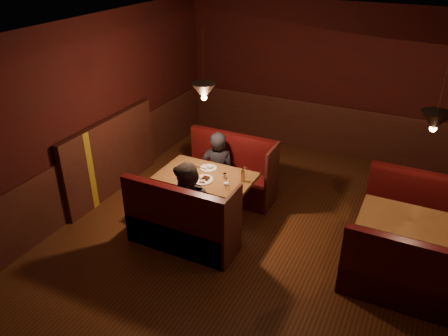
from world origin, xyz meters
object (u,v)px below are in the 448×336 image
at_px(second_table, 408,232).
at_px(second_bench_near, 400,281).
at_px(main_table, 207,186).
at_px(diner_b, 188,194).
at_px(main_bench_near, 181,228).
at_px(diner_a, 218,156).
at_px(second_bench_far, 412,216).
at_px(main_bench_far, 231,177).

xyz_separation_m(second_table, second_bench_near, (0.03, -0.74, -0.21)).
relative_size(main_table, second_bench_near, 1.03).
bearing_deg(main_table, diner_b, -86.48).
bearing_deg(main_bench_near, second_bench_near, 5.16).
bearing_deg(diner_a, main_bench_near, 77.44).
relative_size(main_table, diner_b, 0.90).
relative_size(main_table, second_bench_far, 1.03).
bearing_deg(main_bench_far, second_table, -12.06).
height_order(second_bench_near, diner_b, diner_b).
height_order(second_bench_near, diner_a, diner_a).
relative_size(main_bench_near, second_bench_near, 1.13).
height_order(second_bench_far, diner_b, diner_b).
distance_m(main_table, main_bench_far, 0.84).
bearing_deg(second_table, main_bench_near, -160.45).
height_order(main_table, diner_b, diner_b).
bearing_deg(diner_b, main_bench_far, 104.06).
bearing_deg(second_table, diner_b, -163.84).
xyz_separation_m(main_table, second_bench_far, (2.86, 0.94, -0.27)).
distance_m(main_table, diner_a, 0.66).
bearing_deg(second_table, main_bench_far, 167.94).
bearing_deg(second_bench_near, diner_b, -178.65).
relative_size(main_table, diner_a, 0.92).
relative_size(second_bench_far, second_bench_near, 1.00).
relative_size(main_bench_near, diner_a, 1.01).
relative_size(main_bench_far, second_bench_near, 1.13).
xyz_separation_m(main_bench_far, main_bench_near, (0.00, -1.60, 0.00)).
distance_m(main_bench_near, second_bench_far, 3.33).
xyz_separation_m(main_table, main_bench_near, (0.02, -0.80, -0.25)).
xyz_separation_m(main_bench_near, second_bench_near, (2.84, 0.26, -0.02)).
bearing_deg(second_bench_near, main_table, 169.23).
bearing_deg(diner_a, second_bench_far, 167.46).
distance_m(second_bench_far, second_bench_near, 1.48).
bearing_deg(second_bench_far, diner_b, -151.19).
bearing_deg(second_bench_far, diner_a, -173.94).
height_order(main_bench_near, diner_a, diner_a).
distance_m(main_bench_far, second_bench_far, 2.85).
relative_size(second_bench_far, diner_a, 0.89).
height_order(main_table, diner_a, diner_a).
distance_m(second_bench_near, diner_b, 2.86).
bearing_deg(main_bench_far, main_table, -91.12).
bearing_deg(second_table, diner_a, 171.85).
height_order(second_table, diner_a, diner_a).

